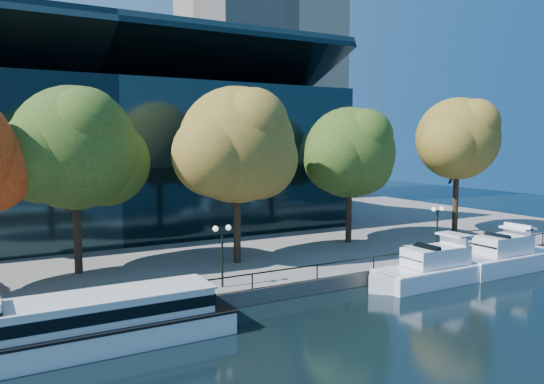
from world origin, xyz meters
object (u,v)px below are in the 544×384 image
tree_3 (239,148)px  lamp_1 (222,242)px  tour_boat (75,324)px  tree_5 (459,141)px  tree_2 (77,151)px  lamp_2 (437,219)px  tree_4 (351,155)px  cruiser_near (436,268)px  cruiser_far (503,257)px

tree_3 → lamp_1: bearing=-125.2°
tour_boat → tree_5: size_ratio=1.23×
tree_2 → tree_5: tree_5 is taller
lamp_2 → tree_4: bearing=107.3°
tree_5 → lamp_2: tree_5 is taller
cruiser_near → tree_5: (13.75, 10.25, 9.33)m
cruiser_near → tree_4: bearing=84.4°
cruiser_near → lamp_2: lamp_2 is taller
tour_boat → tree_5: tree_5 is taller
tour_boat → tree_4: (26.34, 11.81, 7.77)m
lamp_1 → cruiser_far: bearing=-8.8°
tour_boat → tree_5: 41.34m
tree_5 → lamp_1: (-29.31, -6.81, -6.43)m
tree_3 → tree_5: size_ratio=0.98×
lamp_1 → lamp_2: 19.25m
lamp_2 → tree_2: bearing=162.5°
cruiser_near → cruiser_far: (7.35, -0.13, 0.08)m
lamp_1 → lamp_2: (19.25, 0.00, 0.00)m
tree_4 → lamp_1: size_ratio=3.10×
tree_3 → lamp_1: (-4.07, -5.77, -5.90)m
cruiser_near → cruiser_far: size_ratio=1.07×
tree_2 → lamp_2: tree_2 is taller
cruiser_near → lamp_1: lamp_1 is taller
lamp_1 → lamp_2: bearing=0.0°
lamp_2 → lamp_1: bearing=180.0°
cruiser_near → tour_boat: bearing=-179.5°
cruiser_near → tree_3: (-11.50, 9.21, 8.79)m
tour_boat → tree_3: (13.71, 9.41, 8.51)m
tree_3 → tree_2: bearing=167.2°
cruiser_near → cruiser_far: cruiser_far is taller
tour_boat → lamp_2: 29.24m
cruiser_near → lamp_1: (-15.57, 3.44, 2.89)m
cruiser_far → tree_5: tree_5 is taller
tour_boat → tree_2: size_ratio=1.28×
tour_boat → cruiser_near: size_ratio=1.40×
cruiser_far → lamp_1: size_ratio=2.80×
tree_4 → tree_2: bearing=179.6°
cruiser_far → tree_2: 33.53m
tour_boat → lamp_2: bearing=7.2°
cruiser_near → lamp_1: bearing=167.5°
cruiser_near → tree_2: (-22.80, 11.78, 8.62)m
tour_boat → cruiser_far: cruiser_far is taller
tree_5 → lamp_1: bearing=-166.9°
cruiser_near → tree_5: 19.52m
tree_3 → cruiser_near: bearing=-38.7°
tree_5 → lamp_2: (-10.07, -6.81, -6.43)m
cruiser_near → cruiser_far: bearing=-1.0°
tree_3 → tree_4: 12.88m
cruiser_near → cruiser_far: 7.36m
cruiser_near → tree_2: 27.07m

